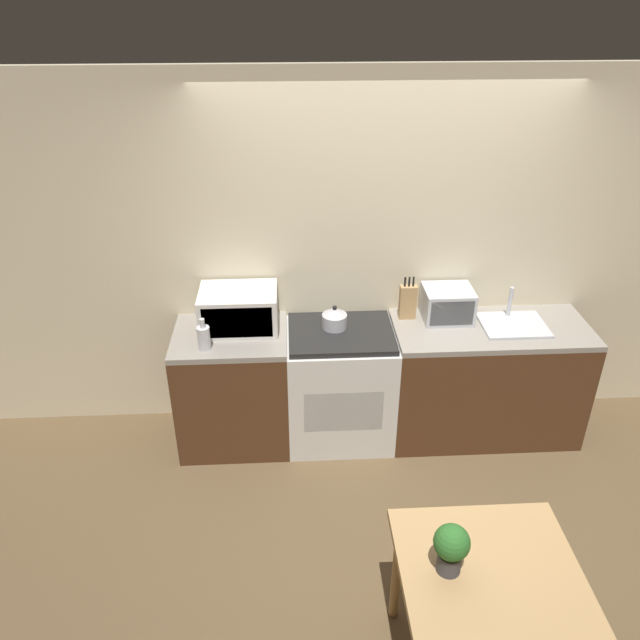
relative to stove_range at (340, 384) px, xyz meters
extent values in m
plane|color=brown|center=(0.30, -0.80, -0.45)|extent=(16.00, 16.00, 0.00)
cube|color=beige|center=(0.30, 0.34, 0.85)|extent=(10.00, 0.06, 2.60)
cube|color=#4C2D19|center=(-0.77, 0.00, -0.02)|extent=(0.79, 0.62, 0.86)
cube|color=gray|center=(-0.77, 0.00, 0.43)|extent=(0.79, 0.62, 0.04)
cube|color=#4C2D19|center=(1.07, 0.00, -0.02)|extent=(1.38, 0.62, 0.86)
cube|color=gray|center=(1.07, 0.00, 0.43)|extent=(1.38, 0.62, 0.04)
cube|color=silver|center=(0.00, 0.00, -0.02)|extent=(0.76, 0.62, 0.86)
cube|color=black|center=(0.00, 0.00, 0.43)|extent=(0.73, 0.57, 0.04)
cube|color=black|center=(0.00, -0.30, -0.02)|extent=(0.55, 0.02, 0.32)
cylinder|color=#B7B7BC|center=(-0.04, 0.06, 0.50)|extent=(0.17, 0.17, 0.10)
cone|color=#B7B7BC|center=(-0.04, 0.06, 0.58)|extent=(0.17, 0.17, 0.05)
sphere|color=black|center=(-0.04, 0.06, 0.61)|extent=(0.03, 0.03, 0.03)
cube|color=silver|center=(-0.71, 0.10, 0.59)|extent=(0.53, 0.39, 0.28)
cube|color=black|center=(-0.71, -0.09, 0.59)|extent=(0.47, 0.01, 0.23)
cylinder|color=silver|center=(-0.92, -0.17, 0.53)|extent=(0.09, 0.09, 0.16)
cylinder|color=silver|center=(-0.92, -0.17, 0.65)|extent=(0.03, 0.03, 0.06)
cube|color=tan|center=(0.49, 0.17, 0.58)|extent=(0.12, 0.06, 0.25)
cylinder|color=black|center=(0.46, 0.17, 0.74)|extent=(0.01, 0.01, 0.07)
cylinder|color=black|center=(0.49, 0.17, 0.74)|extent=(0.01, 0.01, 0.07)
cylinder|color=black|center=(0.52, 0.17, 0.74)|extent=(0.01, 0.01, 0.07)
cube|color=silver|center=(0.77, 0.15, 0.57)|extent=(0.34, 0.29, 0.23)
cube|color=black|center=(0.77, 0.01, 0.57)|extent=(0.30, 0.01, 0.19)
cube|color=silver|center=(1.22, 0.00, 0.46)|extent=(0.45, 0.37, 0.02)
cylinder|color=silver|center=(1.22, 0.13, 0.58)|extent=(0.03, 0.03, 0.22)
cube|color=tan|center=(0.52, -1.87, 0.27)|extent=(0.82, 0.76, 0.04)
cylinder|color=tan|center=(0.17, -1.55, -0.10)|extent=(0.05, 0.05, 0.70)
cylinder|color=tan|center=(0.87, -1.55, -0.10)|extent=(0.05, 0.05, 0.70)
cylinder|color=#424247|center=(0.33, -1.86, 0.34)|extent=(0.11, 0.11, 0.10)
sphere|color=#2D6B28|center=(0.33, -1.86, 0.46)|extent=(0.16, 0.16, 0.16)
camera|label=1|loc=(-0.35, -3.72, 2.65)|focal=35.00mm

